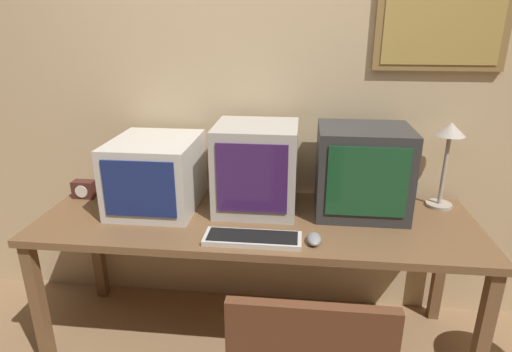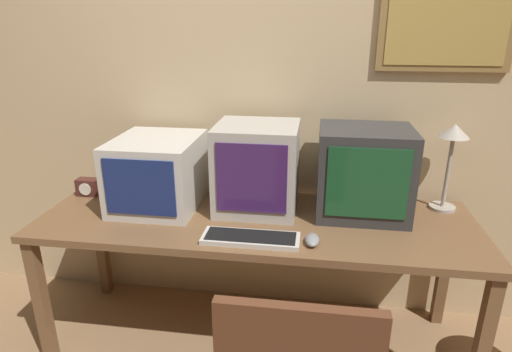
{
  "view_description": "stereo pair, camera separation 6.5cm",
  "coord_description": "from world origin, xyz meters",
  "px_view_note": "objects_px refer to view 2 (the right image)",
  "views": [
    {
      "loc": [
        0.21,
        -1.08,
        1.64
      ],
      "look_at": [
        0.0,
        0.8,
        0.95
      ],
      "focal_mm": 30.0,
      "sensor_mm": 36.0,
      "label": 1
    },
    {
      "loc": [
        0.27,
        -1.07,
        1.64
      ],
      "look_at": [
        0.0,
        0.8,
        0.95
      ],
      "focal_mm": 30.0,
      "sensor_mm": 36.0,
      "label": 2
    }
  ],
  "objects_px": {
    "monitor_center": "(257,167)",
    "monitor_right": "(364,172)",
    "desk_clock": "(88,187)",
    "mouse_near_keyboard": "(312,240)",
    "desk_lamp": "(452,146)",
    "keyboard_main": "(251,238)",
    "monitor_left": "(158,172)"
  },
  "relations": [
    {
      "from": "monitor_left",
      "to": "desk_lamp",
      "type": "distance_m",
      "value": 1.47
    },
    {
      "from": "keyboard_main",
      "to": "mouse_near_keyboard",
      "type": "height_order",
      "value": "mouse_near_keyboard"
    },
    {
      "from": "mouse_near_keyboard",
      "to": "desk_lamp",
      "type": "xyz_separation_m",
      "value": [
        0.65,
        0.47,
        0.32
      ]
    },
    {
      "from": "desk_clock",
      "to": "desk_lamp",
      "type": "xyz_separation_m",
      "value": [
        1.89,
        0.09,
        0.29
      ]
    },
    {
      "from": "monitor_center",
      "to": "mouse_near_keyboard",
      "type": "height_order",
      "value": "monitor_center"
    },
    {
      "from": "monitor_center",
      "to": "mouse_near_keyboard",
      "type": "bearing_deg",
      "value": -50.07
    },
    {
      "from": "keyboard_main",
      "to": "desk_clock",
      "type": "height_order",
      "value": "desk_clock"
    },
    {
      "from": "mouse_near_keyboard",
      "to": "desk_clock",
      "type": "xyz_separation_m",
      "value": [
        -1.23,
        0.38,
        0.03
      ]
    },
    {
      "from": "monitor_right",
      "to": "mouse_near_keyboard",
      "type": "distance_m",
      "value": 0.47
    },
    {
      "from": "desk_lamp",
      "to": "monitor_center",
      "type": "bearing_deg",
      "value": -172.73
    },
    {
      "from": "mouse_near_keyboard",
      "to": "desk_lamp",
      "type": "distance_m",
      "value": 0.86
    },
    {
      "from": "monitor_center",
      "to": "desk_lamp",
      "type": "relative_size",
      "value": 0.98
    },
    {
      "from": "keyboard_main",
      "to": "mouse_near_keyboard",
      "type": "bearing_deg",
      "value": 2.45
    },
    {
      "from": "keyboard_main",
      "to": "desk_lamp",
      "type": "bearing_deg",
      "value": 27.43
    },
    {
      "from": "monitor_left",
      "to": "mouse_near_keyboard",
      "type": "bearing_deg",
      "value": -21.33
    },
    {
      "from": "desk_lamp",
      "to": "desk_clock",
      "type": "bearing_deg",
      "value": -177.34
    },
    {
      "from": "monitor_left",
      "to": "desk_clock",
      "type": "height_order",
      "value": "monitor_left"
    },
    {
      "from": "monitor_right",
      "to": "mouse_near_keyboard",
      "type": "xyz_separation_m",
      "value": [
        -0.23,
        -0.36,
        -0.2
      ]
    },
    {
      "from": "monitor_right",
      "to": "mouse_near_keyboard",
      "type": "height_order",
      "value": "monitor_right"
    },
    {
      "from": "desk_lamp",
      "to": "mouse_near_keyboard",
      "type": "bearing_deg",
      "value": -144.5
    },
    {
      "from": "monitor_center",
      "to": "keyboard_main",
      "type": "bearing_deg",
      "value": -86.34
    },
    {
      "from": "monitor_right",
      "to": "keyboard_main",
      "type": "distance_m",
      "value": 0.65
    },
    {
      "from": "monitor_left",
      "to": "keyboard_main",
      "type": "height_order",
      "value": "monitor_left"
    },
    {
      "from": "monitor_center",
      "to": "desk_clock",
      "type": "relative_size",
      "value": 3.69
    },
    {
      "from": "monitor_center",
      "to": "monitor_right",
      "type": "relative_size",
      "value": 0.99
    },
    {
      "from": "monitor_left",
      "to": "monitor_right",
      "type": "distance_m",
      "value": 1.03
    },
    {
      "from": "desk_clock",
      "to": "monitor_right",
      "type": "bearing_deg",
      "value": -0.89
    },
    {
      "from": "monitor_center",
      "to": "monitor_right",
      "type": "height_order",
      "value": "monitor_center"
    },
    {
      "from": "monitor_left",
      "to": "monitor_center",
      "type": "relative_size",
      "value": 1.09
    },
    {
      "from": "desk_clock",
      "to": "desk_lamp",
      "type": "relative_size",
      "value": 0.27
    },
    {
      "from": "monitor_right",
      "to": "desk_clock",
      "type": "distance_m",
      "value": 1.48
    },
    {
      "from": "monitor_center",
      "to": "desk_clock",
      "type": "xyz_separation_m",
      "value": [
        -0.94,
        0.03,
        -0.17
      ]
    }
  ]
}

